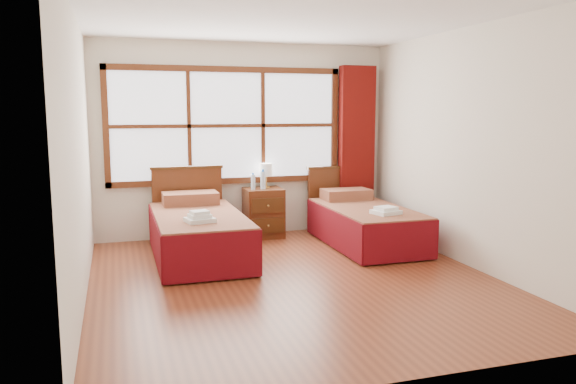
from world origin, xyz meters
name	(u,v)px	position (x,y,z in m)	size (l,w,h in m)	color
floor	(295,280)	(0.00, 0.00, 0.00)	(4.50, 4.50, 0.00)	brown
ceiling	(295,15)	(0.00, 0.00, 2.60)	(4.50, 4.50, 0.00)	white
wall_back	(244,140)	(0.00, 2.25, 1.30)	(4.00, 4.00, 0.00)	silver
wall_left	(78,157)	(-2.00, 0.00, 1.30)	(4.50, 4.50, 0.00)	silver
wall_right	(470,148)	(2.00, 0.00, 1.30)	(4.50, 4.50, 0.00)	silver
window	(227,126)	(-0.25, 2.21, 1.50)	(3.16, 0.06, 1.56)	white
curtain	(356,148)	(1.60, 2.11, 1.17)	(0.50, 0.16, 2.30)	#610D09
bed_left	(198,232)	(-0.80, 1.20, 0.30)	(1.01, 2.03, 0.98)	#42240D
bed_right	(364,223)	(1.32, 1.20, 0.28)	(0.95, 1.97, 0.92)	#42240D
nightstand	(264,213)	(0.20, 1.99, 0.33)	(0.50, 0.49, 0.66)	#512611
towels_left	(200,218)	(-0.85, 0.66, 0.57)	(0.33, 0.31, 0.12)	white
towels_right	(386,211)	(1.34, 0.65, 0.53)	(0.35, 0.32, 0.09)	white
lamp	(266,171)	(0.26, 2.07, 0.90)	(0.17, 0.17, 0.33)	gold
bottle_near	(253,182)	(0.04, 1.94, 0.77)	(0.06, 0.06, 0.23)	silver
bottle_far	(263,180)	(0.18, 1.95, 0.78)	(0.07, 0.07, 0.26)	silver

